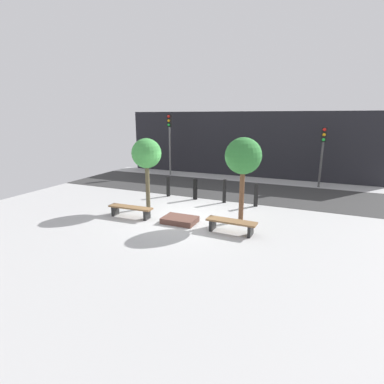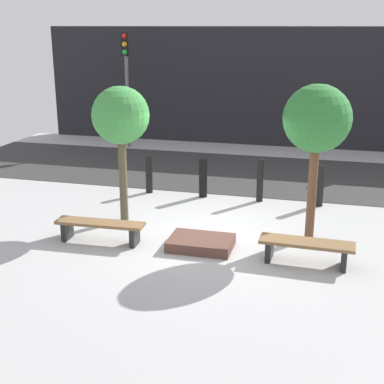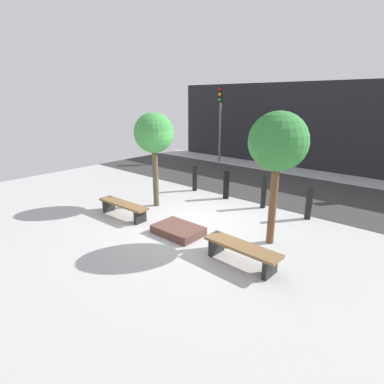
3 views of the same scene
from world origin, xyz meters
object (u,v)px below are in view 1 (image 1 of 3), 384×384
(bollard_right, at_px, (256,195))
(traffic_light_mid_west, at_px, (323,146))
(bollard_center, at_px, (224,191))
(bench_left, at_px, (131,209))
(planter_bed, at_px, (180,220))
(tree_behind_left_bench, at_px, (146,154))
(bollard_left, at_px, (195,189))
(bench_right, at_px, (231,224))
(traffic_light_west, at_px, (170,134))
(bollard_far_left, at_px, (168,186))
(tree_behind_right_bench, at_px, (243,157))

(bollard_right, bearing_deg, traffic_light_mid_west, 63.65)
(bollard_center, distance_m, traffic_light_mid_west, 6.51)
(bench_left, relative_size, bollard_center, 1.69)
(bench_left, height_order, planter_bed, bench_left)
(tree_behind_left_bench, height_order, bollard_left, tree_behind_left_bench)
(bench_right, bearing_deg, traffic_light_west, 130.43)
(bench_left, relative_size, traffic_light_mid_west, 0.55)
(bollard_left, xyz_separation_m, traffic_light_west, (-3.87, 4.94, 2.19))
(bollard_right, bearing_deg, bollard_left, 180.00)
(bench_left, xyz_separation_m, planter_bed, (2.00, 0.20, -0.21))
(tree_behind_left_bench, relative_size, bollard_left, 2.99)
(bollard_far_left, xyz_separation_m, bollard_left, (1.42, 0.00, 0.01))
(bollard_far_left, height_order, traffic_light_mid_west, traffic_light_mid_west)
(bollard_center, relative_size, bollard_right, 1.06)
(traffic_light_west, bearing_deg, tree_behind_right_bench, -46.82)
(traffic_light_west, bearing_deg, bench_left, -72.75)
(tree_behind_left_bench, bearing_deg, traffic_light_mid_west, 46.81)
(tree_behind_right_bench, xyz_separation_m, traffic_light_west, (-6.58, 7.02, 0.30))
(bench_right, distance_m, traffic_light_mid_west, 8.91)
(tree_behind_left_bench, distance_m, traffic_light_mid_west, 9.62)
(tree_behind_right_bench, xyz_separation_m, traffic_light_mid_west, (2.58, 7.01, -0.13))
(bench_left, xyz_separation_m, bollard_far_left, (-0.13, 3.36, 0.17))
(tree_behind_right_bench, distance_m, bollard_center, 3.07)
(bench_right, distance_m, bollard_left, 4.33)
(bench_left, height_order, bollard_far_left, bollard_far_left)
(traffic_light_west, bearing_deg, bollard_left, -51.95)
(bollard_left, distance_m, bollard_center, 1.42)
(tree_behind_left_bench, relative_size, bollard_far_left, 3.03)
(bollard_left, relative_size, bollard_right, 0.98)
(bench_left, bearing_deg, bollard_center, 49.07)
(tree_behind_right_bench, height_order, bollard_left, tree_behind_right_bench)
(bench_right, relative_size, planter_bed, 1.39)
(bollard_left, height_order, traffic_light_west, traffic_light_west)
(bench_right, height_order, bollard_far_left, bollard_far_left)
(bench_right, bearing_deg, tree_behind_left_bench, 164.14)
(traffic_light_mid_west, bearing_deg, bench_right, -107.25)
(bench_right, height_order, tree_behind_right_bench, tree_behind_right_bench)
(traffic_light_west, bearing_deg, planter_bed, -60.53)
(bench_left, distance_m, bollard_left, 3.61)
(bench_right, height_order, bollard_center, bollard_center)
(planter_bed, height_order, traffic_light_mid_west, traffic_light_mid_west)
(bollard_right, height_order, traffic_light_west, traffic_light_west)
(bench_left, distance_m, tree_behind_right_bench, 4.69)
(tree_behind_right_bench, bearing_deg, bollard_left, 142.64)
(bollard_far_left, xyz_separation_m, bollard_center, (2.84, 0.00, 0.05))
(bollard_far_left, relative_size, traffic_light_west, 0.25)
(planter_bed, height_order, bollard_left, bollard_left)
(planter_bed, distance_m, bollard_center, 3.27)
(bench_left, relative_size, bollard_right, 1.80)
(tree_behind_left_bench, relative_size, traffic_light_west, 0.75)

